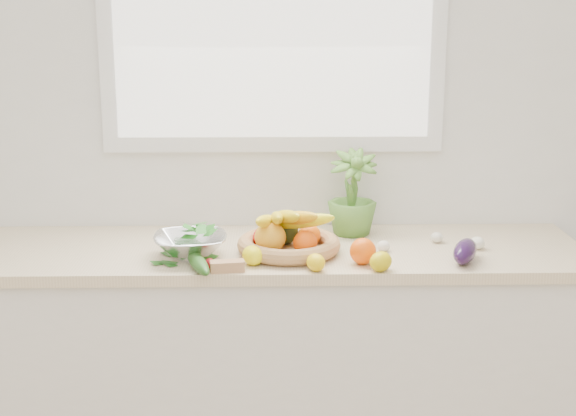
{
  "coord_description": "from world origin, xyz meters",
  "views": [
    {
      "loc": [
        -0.01,
        -0.82,
        1.74
      ],
      "look_at": [
        0.05,
        1.93,
        1.05
      ],
      "focal_mm": 50.0,
      "sensor_mm": 36.0,
      "label": 1
    }
  ],
  "objects_px": {
    "potted_herb": "(352,194)",
    "fruit_basket": "(288,239)",
    "eggplant": "(465,251)",
    "colander_with_spinach": "(190,240)",
    "apple": "(265,238)",
    "cucumber": "(198,262)"
  },
  "relations": [
    {
      "from": "potted_herb",
      "to": "fruit_basket",
      "type": "height_order",
      "value": "potted_herb"
    },
    {
      "from": "eggplant",
      "to": "cucumber",
      "type": "relative_size",
      "value": 0.73
    },
    {
      "from": "apple",
      "to": "eggplant",
      "type": "distance_m",
      "value": 0.7
    },
    {
      "from": "cucumber",
      "to": "fruit_basket",
      "type": "bearing_deg",
      "value": 29.71
    },
    {
      "from": "cucumber",
      "to": "apple",
      "type": "bearing_deg",
      "value": 43.39
    },
    {
      "from": "colander_with_spinach",
      "to": "fruit_basket",
      "type": "bearing_deg",
      "value": 8.08
    },
    {
      "from": "eggplant",
      "to": "cucumber",
      "type": "height_order",
      "value": "eggplant"
    },
    {
      "from": "apple",
      "to": "colander_with_spinach",
      "type": "distance_m",
      "value": 0.27
    },
    {
      "from": "eggplant",
      "to": "potted_herb",
      "type": "bearing_deg",
      "value": 134.41
    },
    {
      "from": "eggplant",
      "to": "fruit_basket",
      "type": "xyz_separation_m",
      "value": [
        -0.6,
        0.12,
        0.01
      ]
    },
    {
      "from": "eggplant",
      "to": "cucumber",
      "type": "bearing_deg",
      "value": -176.44
    },
    {
      "from": "apple",
      "to": "potted_herb",
      "type": "height_order",
      "value": "potted_herb"
    },
    {
      "from": "fruit_basket",
      "to": "colander_with_spinach",
      "type": "distance_m",
      "value": 0.34
    },
    {
      "from": "apple",
      "to": "cucumber",
      "type": "height_order",
      "value": "apple"
    },
    {
      "from": "fruit_basket",
      "to": "colander_with_spinach",
      "type": "height_order",
      "value": "fruit_basket"
    },
    {
      "from": "cucumber",
      "to": "colander_with_spinach",
      "type": "xyz_separation_m",
      "value": [
        -0.04,
        0.12,
        0.04
      ]
    },
    {
      "from": "eggplant",
      "to": "potted_herb",
      "type": "height_order",
      "value": "potted_herb"
    },
    {
      "from": "eggplant",
      "to": "fruit_basket",
      "type": "distance_m",
      "value": 0.61
    },
    {
      "from": "apple",
      "to": "cucumber",
      "type": "distance_m",
      "value": 0.31
    },
    {
      "from": "apple",
      "to": "colander_with_spinach",
      "type": "relative_size",
      "value": 0.33
    },
    {
      "from": "potted_herb",
      "to": "fruit_basket",
      "type": "bearing_deg",
      "value": -135.95
    },
    {
      "from": "eggplant",
      "to": "colander_with_spinach",
      "type": "xyz_separation_m",
      "value": [
        -0.94,
        0.07,
        0.03
      ]
    }
  ]
}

